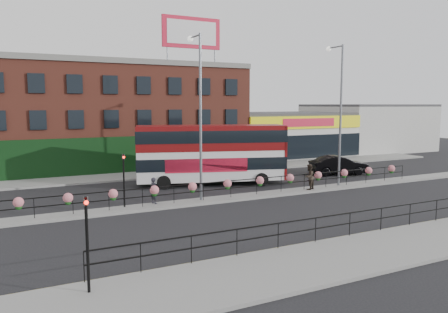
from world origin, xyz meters
name	(u,v)px	position (x,y,z in m)	size (l,w,h in m)	color
ground	(244,198)	(0.00, 0.00, 0.00)	(120.00, 120.00, 0.00)	black
south_pavement	(380,249)	(0.00, -12.00, 0.07)	(60.00, 4.00, 0.15)	gray
north_pavement	(180,172)	(0.00, 12.00, 0.07)	(60.00, 4.00, 0.15)	gray
median	(244,197)	(0.00, 0.00, 0.07)	(60.00, 1.60, 0.15)	gray
yellow_line_inner	(343,236)	(0.00, -9.70, 0.01)	(60.00, 0.10, 0.01)	gold
yellow_line_outer	(346,237)	(0.00, -9.88, 0.01)	(60.00, 0.10, 0.01)	gold
brick_building	(115,116)	(-4.00, 19.96, 5.13)	(25.00, 12.21, 10.30)	brown
supermarket	(278,134)	(16.00, 19.90, 2.65)	(15.00, 12.25, 5.30)	silver
warehouse_east	(367,127)	(30.75, 20.00, 3.15)	(14.50, 12.00, 6.30)	#B1B1AC
billboard	(192,33)	(2.50, 14.99, 13.18)	(6.00, 0.29, 4.40)	red
median_railing	(244,183)	(0.00, 0.00, 1.05)	(30.04, 0.56, 1.23)	black
south_railing	(316,224)	(-2.00, -10.10, 0.96)	(20.04, 0.05, 1.12)	black
double_decker_bus	(212,148)	(0.16, 5.45, 2.87)	(11.82, 5.92, 4.67)	silver
car	(339,165)	(12.40, 4.73, 0.86)	(5.50, 3.29, 1.71)	black
pedestrian_a	(154,191)	(-6.13, 0.49, 0.97)	(0.57, 0.70, 1.64)	black
pedestrian_b	(309,177)	(5.28, -0.20, 1.08)	(1.13, 1.04, 1.86)	#2C231C
lamp_column_west	(199,102)	(-3.08, 0.44, 6.41)	(0.38, 1.85, 10.56)	slate
lamp_column_east	(339,103)	(8.33, 0.39, 6.40)	(0.38, 1.85, 10.54)	slate
traffic_light_south	(87,223)	(-12.00, -11.01, 2.47)	(0.15, 0.28, 3.65)	black
traffic_light_median	(124,169)	(-8.00, 0.39, 2.47)	(0.15, 0.28, 3.65)	black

